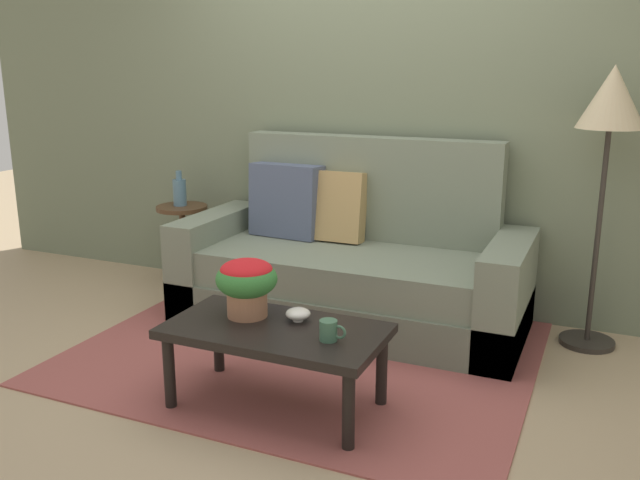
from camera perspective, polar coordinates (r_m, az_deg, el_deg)
ground_plane at (r=3.80m, az=-1.73°, el=-9.79°), size 14.00×14.00×0.00m
wall_back at (r=4.51m, az=4.41°, el=12.00°), size 6.40×0.12×2.74m
area_rug at (r=3.85m, az=-1.32°, el=-9.37°), size 2.46×1.98×0.01m
couch at (r=4.23m, az=2.55°, el=-2.31°), size 2.12×0.89×1.12m
coffee_table at (r=3.16m, az=-3.77°, el=-8.17°), size 1.01×0.54×0.40m
side_table at (r=4.96m, az=-11.44°, el=0.75°), size 0.36×0.36×0.59m
floor_lamp at (r=3.96m, az=23.22°, el=9.49°), size 0.35×0.35×1.57m
potted_plant at (r=3.22m, az=-6.19°, el=-3.47°), size 0.29×0.29×0.28m
coffee_mug at (r=2.97m, az=0.78°, el=-7.62°), size 0.12×0.08×0.09m
snack_bowl at (r=3.19m, az=-1.86°, el=-6.23°), size 0.12×0.12×0.06m
table_vase at (r=4.91m, az=-11.72°, el=4.01°), size 0.09×0.09×0.25m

